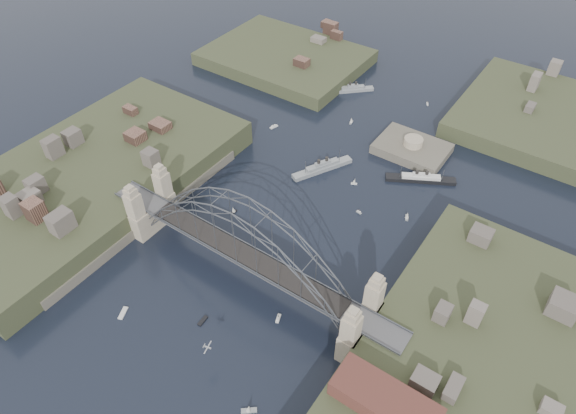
# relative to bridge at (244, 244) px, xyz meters

# --- Properties ---
(ground) EXTENTS (500.00, 500.00, 0.00)m
(ground) POSITION_rel_bridge_xyz_m (0.00, 0.00, -12.32)
(ground) COLOR black
(ground) RESTS_ON ground
(bridge) EXTENTS (84.00, 13.80, 24.60)m
(bridge) POSITION_rel_bridge_xyz_m (0.00, 0.00, 0.00)
(bridge) COLOR #535255
(bridge) RESTS_ON ground
(shore_west) EXTENTS (50.50, 90.00, 12.00)m
(shore_west) POSITION_rel_bridge_xyz_m (-57.32, 0.00, -10.35)
(shore_west) COLOR #363C23
(shore_west) RESTS_ON ground
(shore_east) EXTENTS (50.50, 90.00, 12.00)m
(shore_east) POSITION_rel_bridge_xyz_m (57.32, 0.00, -10.35)
(shore_east) COLOR #363C23
(shore_east) RESTS_ON ground
(headland_nw) EXTENTS (60.00, 45.00, 9.00)m
(headland_nw) POSITION_rel_bridge_xyz_m (-55.00, 95.00, -11.82)
(headland_nw) COLOR #363C23
(headland_nw) RESTS_ON ground
(headland_ne) EXTENTS (70.00, 55.00, 9.50)m
(headland_ne) POSITION_rel_bridge_xyz_m (50.00, 110.00, -11.57)
(headland_ne) COLOR #363C23
(headland_ne) RESTS_ON ground
(fort_island) EXTENTS (22.00, 16.00, 9.40)m
(fort_island) POSITION_rel_bridge_xyz_m (12.00, 70.00, -12.66)
(fort_island) COLOR #585346
(fort_island) RESTS_ON ground
(wharf_shed) EXTENTS (20.00, 8.00, 4.00)m
(wharf_shed) POSITION_rel_bridge_xyz_m (44.00, -14.00, -2.32)
(wharf_shed) COLOR #592D26
(wharf_shed) RESTS_ON shore_east
(naval_cruiser_near) EXTENTS (11.60, 19.08, 6.03)m
(naval_cruiser_near) POSITION_rel_bridge_xyz_m (-6.71, 46.15, -11.39)
(naval_cruiser_near) COLOR #93999B
(naval_cruiser_near) RESTS_ON ground
(naval_cruiser_far) EXTENTS (12.98, 12.60, 5.37)m
(naval_cruiser_far) POSITION_rel_bridge_xyz_m (-21.94, 91.64, -11.49)
(naval_cruiser_far) COLOR #93999B
(naval_cruiser_far) RESTS_ON ground
(ocean_liner) EXTENTS (19.57, 12.55, 5.11)m
(ocean_liner) POSITION_rel_bridge_xyz_m (20.20, 58.73, -11.53)
(ocean_liner) COLOR black
(ocean_liner) RESTS_ON ground
(aeroplane) EXTENTS (1.77, 3.15, 0.46)m
(aeroplane) POSITION_rel_bridge_xyz_m (8.20, -23.08, -5.52)
(aeroplane) COLOR #A8ABB0
(small_boat_a) EXTENTS (1.20, 2.23, 2.38)m
(small_boat_a) POSITION_rel_bridge_xyz_m (-17.29, 15.94, -11.41)
(small_boat_a) COLOR silver
(small_boat_a) RESTS_ON ground
(small_boat_b) EXTENTS (1.77, 0.82, 1.43)m
(small_boat_b) POSITION_rel_bridge_xyz_m (11.81, 35.95, -12.03)
(small_boat_b) COLOR silver
(small_boat_b) RESTS_ON ground
(small_boat_c) EXTENTS (1.13, 2.93, 0.45)m
(small_boat_c) POSITION_rel_bridge_xyz_m (-0.33, -15.95, -12.17)
(small_boat_c) COLOR silver
(small_boat_c) RESTS_ON ground
(small_boat_d) EXTENTS (1.72, 2.53, 2.38)m
(small_boat_d) POSITION_rel_bridge_xyz_m (23.73, 41.80, -11.46)
(small_boat_d) COLOR silver
(small_boat_d) RESTS_ON ground
(small_boat_e) EXTENTS (1.77, 3.14, 1.43)m
(small_boat_e) POSITION_rel_bridge_xyz_m (-32.36, 56.05, -12.04)
(small_boat_e) COLOR silver
(small_boat_e) RESTS_ON ground
(small_boat_f) EXTENTS (1.90, 1.45, 2.38)m
(small_boat_f) POSITION_rel_bridge_xyz_m (4.61, 45.95, -11.35)
(small_boat_f) COLOR silver
(small_boat_f) RESTS_ON ground
(small_boat_g) EXTENTS (3.12, 2.89, 2.38)m
(small_boat_g) POSITION_rel_bridge_xyz_m (21.46, -26.49, -11.60)
(small_boat_g) COLOR silver
(small_boat_g) RESTS_ON ground
(small_boat_h) EXTENTS (1.25, 2.33, 2.38)m
(small_boat_h) POSITION_rel_bridge_xyz_m (-12.05, 73.44, -11.43)
(small_boat_h) COLOR silver
(small_boat_h) RESTS_ON ground
(small_boat_i) EXTENTS (2.37, 2.08, 0.45)m
(small_boat_i) POSITION_rel_bridge_xyz_m (35.59, 9.51, -12.17)
(small_boat_i) COLOR silver
(small_boat_i) RESTS_ON ground
(small_boat_j) EXTENTS (2.44, 3.60, 0.45)m
(small_boat_j) POSITION_rel_bridge_xyz_m (-17.02, -25.00, -12.17)
(small_boat_j) COLOR silver
(small_boat_j) RESTS_ON ground
(small_boat_k) EXTENTS (1.40, 1.85, 1.43)m
(small_boat_k) POSITION_rel_bridge_xyz_m (4.74, 99.31, -12.03)
(small_boat_k) COLOR silver
(small_boat_k) RESTS_ON ground
(small_boat_l) EXTENTS (2.52, 2.47, 0.45)m
(small_boat_l) POSITION_rel_bridge_xyz_m (-43.30, 25.01, -12.17)
(small_boat_l) COLOR silver
(small_boat_l) RESTS_ON ground
(small_boat_m) EXTENTS (1.59, 2.53, 1.43)m
(small_boat_m) POSITION_rel_bridge_xyz_m (13.58, -5.45, -12.04)
(small_boat_m) COLOR silver
(small_boat_m) RESTS_ON ground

